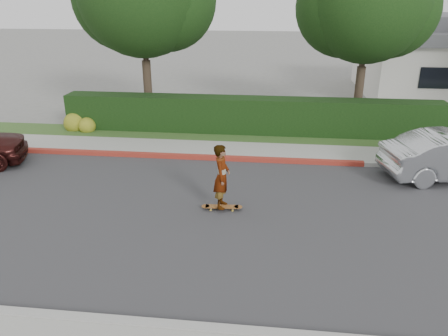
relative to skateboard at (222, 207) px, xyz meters
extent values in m
plane|color=slate|center=(3.31, -0.41, -0.09)|extent=(120.00, 120.00, 0.00)
cube|color=#2D2D30|center=(3.31, -0.41, -0.09)|extent=(60.00, 8.00, 0.01)
cube|color=#9E9E99|center=(3.31, 3.69, -0.02)|extent=(60.00, 0.20, 0.15)
cube|color=maroon|center=(-1.69, 3.69, -0.02)|extent=(12.00, 0.21, 0.15)
cube|color=gray|center=(3.31, 4.59, -0.03)|extent=(60.00, 1.60, 0.12)
cube|color=#2D4C1E|center=(3.31, 6.19, -0.04)|extent=(60.00, 1.60, 0.10)
cube|color=black|center=(0.31, 6.79, 0.66)|extent=(15.00, 1.00, 1.50)
sphere|color=#2D4C19|center=(-6.89, 6.39, 0.26)|extent=(0.90, 0.90, 0.90)
sphere|color=#2D4C19|center=(-6.29, 6.19, 0.21)|extent=(0.70, 0.70, 0.70)
cylinder|color=#33261C|center=(-4.19, 8.09, 1.26)|extent=(0.36, 0.36, 2.70)
cylinder|color=#33261C|center=(-4.19, 8.09, 3.28)|extent=(0.24, 0.24, 2.25)
sphere|color=black|center=(-3.29, 8.39, 5.01)|extent=(4.16, 4.16, 4.16)
cylinder|color=#33261C|center=(4.81, 8.59, 1.17)|extent=(0.36, 0.36, 2.52)
cylinder|color=#33261C|center=(4.81, 8.59, 3.06)|extent=(0.24, 0.24, 2.10)
sphere|color=black|center=(4.81, 8.59, 4.95)|extent=(4.80, 4.80, 4.80)
sphere|color=black|center=(4.01, 8.99, 4.75)|extent=(4.08, 4.08, 4.08)
sphere|color=black|center=(5.71, 8.89, 4.65)|extent=(3.84, 3.84, 3.84)
cube|color=black|center=(8.81, 11.57, 1.51)|extent=(1.40, 0.06, 1.00)
cylinder|color=#B49131|center=(-0.28, -0.10, -0.06)|extent=(0.06, 0.04, 0.06)
cylinder|color=#B49131|center=(-0.29, 0.06, -0.06)|extent=(0.06, 0.04, 0.06)
cylinder|color=#B49131|center=(0.29, -0.06, -0.06)|extent=(0.06, 0.04, 0.06)
cylinder|color=#B49131|center=(0.28, 0.10, -0.06)|extent=(0.06, 0.04, 0.06)
cube|color=silver|center=(-0.29, -0.02, -0.02)|extent=(0.06, 0.18, 0.02)
cube|color=silver|center=(0.29, 0.02, -0.02)|extent=(0.06, 0.18, 0.02)
cube|color=brown|center=(0.00, 0.00, 0.01)|extent=(0.88, 0.27, 0.02)
cylinder|color=brown|center=(-0.43, -0.03, 0.01)|extent=(0.23, 0.23, 0.02)
cylinder|color=brown|center=(0.43, 0.03, 0.01)|extent=(0.23, 0.23, 0.02)
imported|color=white|center=(0.00, 0.00, 0.87)|extent=(0.44, 0.65, 1.71)
camera|label=1|loc=(1.23, -10.24, 5.24)|focal=35.00mm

